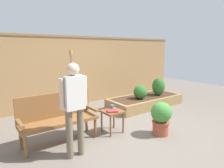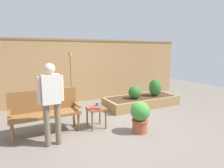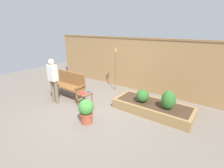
% 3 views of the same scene
% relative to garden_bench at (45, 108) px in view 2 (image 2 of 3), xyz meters
% --- Properties ---
extents(ground_plane, '(14.00, 14.00, 0.00)m').
position_rel_garden_bench_xyz_m(ground_plane, '(1.47, -0.42, -0.54)').
color(ground_plane, '#70665B').
extents(fence_back, '(8.40, 0.14, 2.16)m').
position_rel_garden_bench_xyz_m(fence_back, '(1.47, 2.18, 0.55)').
color(fence_back, '#A37A4C').
rests_on(fence_back, ground_plane).
extents(garden_bench, '(1.44, 0.48, 0.94)m').
position_rel_garden_bench_xyz_m(garden_bench, '(0.00, 0.00, 0.00)').
color(garden_bench, brown).
rests_on(garden_bench, ground_plane).
extents(side_table, '(0.40, 0.40, 0.48)m').
position_rel_garden_bench_xyz_m(side_table, '(1.09, -0.28, -0.15)').
color(side_table, brown).
rests_on(side_table, ground_plane).
extents(cup_on_table, '(0.11, 0.08, 0.08)m').
position_rel_garden_bench_xyz_m(cup_on_table, '(1.17, -0.16, -0.02)').
color(cup_on_table, teal).
rests_on(cup_on_table, side_table).
extents(book_on_table, '(0.27, 0.25, 0.04)m').
position_rel_garden_bench_xyz_m(book_on_table, '(1.04, -0.34, -0.05)').
color(book_on_table, '#B2332D').
rests_on(book_on_table, side_table).
extents(potted_boxwood, '(0.43, 0.43, 0.70)m').
position_rel_garden_bench_xyz_m(potted_boxwood, '(1.83, -0.97, -0.16)').
color(potted_boxwood, '#A84C33').
rests_on(potted_boxwood, ground_plane).
extents(raised_planter_bed, '(2.40, 1.00, 0.30)m').
position_rel_garden_bench_xyz_m(raised_planter_bed, '(3.08, 0.70, -0.39)').
color(raised_planter_bed, '#997547').
rests_on(raised_planter_bed, ground_plane).
extents(shrub_near_bench, '(0.40, 0.40, 0.40)m').
position_rel_garden_bench_xyz_m(shrub_near_bench, '(2.75, 0.60, -0.04)').
color(shrub_near_bench, brown).
rests_on(shrub_near_bench, raised_planter_bed).
extents(shrub_far_corner, '(0.40, 0.40, 0.55)m').
position_rel_garden_bench_xyz_m(shrub_far_corner, '(3.55, 0.60, 0.03)').
color(shrub_far_corner, brown).
rests_on(shrub_far_corner, raised_planter_bed).
extents(tiki_torch, '(0.10, 0.10, 1.73)m').
position_rel_garden_bench_xyz_m(tiki_torch, '(1.03, 1.57, 0.64)').
color(tiki_torch, brown).
rests_on(tiki_torch, ground_plane).
extents(person_by_bench, '(0.47, 0.20, 1.56)m').
position_rel_garden_bench_xyz_m(person_by_bench, '(0.03, -0.69, 0.39)').
color(person_by_bench, '#70604C').
rests_on(person_by_bench, ground_plane).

